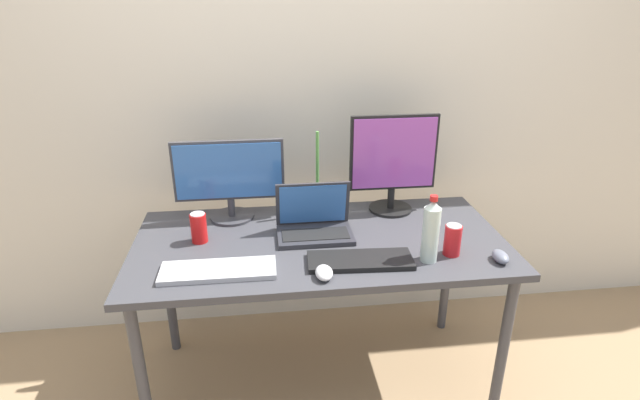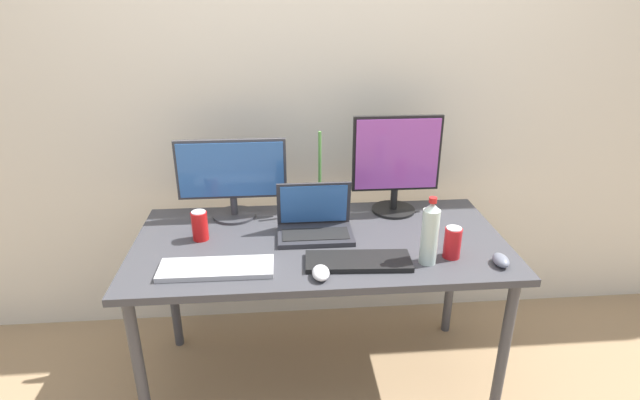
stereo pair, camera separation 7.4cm
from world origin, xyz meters
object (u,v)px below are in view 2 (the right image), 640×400
Objects in this scene: bamboo_vase at (320,199)px; keyboard_main at (216,268)px; work_desk at (320,254)px; soda_can_by_laptop at (200,226)px; monitor_center at (396,162)px; soda_can_near_keyboard at (452,243)px; monitor_left at (232,176)px; mouse_by_keyboard at (321,273)px; laptop_silver at (315,223)px; mouse_by_laptop at (501,260)px; keyboard_aux at (358,261)px; water_bottle at (430,233)px.

keyboard_main is at bearing -131.56° from bamboo_vase.
soda_can_by_laptop reaches higher than work_desk.
monitor_center reaches higher than soda_can_near_keyboard.
bamboo_vase reaches higher than monitor_left.
mouse_by_keyboard is 0.53m from soda_can_near_keyboard.
laptop_silver is at bearing 91.16° from mouse_by_keyboard.
work_desk is 0.13m from laptop_silver.
bamboo_vase is at bearing 136.68° from soda_can_near_keyboard.
bamboo_vase is (0.39, 0.00, -0.13)m from monitor_left.
mouse_by_laptop is (0.68, 0.03, 0.00)m from mouse_by_keyboard.
monitor_center is at bearing 56.72° from mouse_by_keyboard.
monitor_left is at bearing 152.78° from soda_can_near_keyboard.
keyboard_aux is at bearing -77.12° from bamboo_vase.
monitor_center is at bearing 28.00° from laptop_silver.
mouse_by_keyboard reaches higher than work_desk.
water_bottle reaches higher than soda_can_near_keyboard.
mouse_by_keyboard reaches higher than keyboard_main.
mouse_by_keyboard is (0.35, -0.55, -0.18)m from monitor_left.
water_bottle is (0.41, -0.28, 0.07)m from laptop_silver.
soda_can_near_keyboard is at bearing -73.84° from monitor_center.
keyboard_aux is 0.49m from bamboo_vase.
water_bottle is 2.13× the size of soda_can_near_keyboard.
laptop_silver is (-0.38, -0.20, -0.19)m from monitor_center.
soda_can_by_laptop is at bearing 166.82° from soda_can_near_keyboard.
work_desk is 0.55m from monitor_center.
keyboard_aux is 0.17m from mouse_by_keyboard.
keyboard_main is 0.39m from mouse_by_keyboard.
mouse_by_laptop is 0.75× the size of soda_can_by_laptop.
work_desk is at bearing -94.54° from bamboo_vase.
monitor_left is (-0.37, 0.26, 0.26)m from work_desk.
mouse_by_keyboard is at bearing -11.11° from keyboard_main.
monitor_center reaches higher than work_desk.
laptop_silver is (-0.02, 0.06, 0.12)m from work_desk.
laptop_silver is 0.81× the size of bamboo_vase.
keyboard_aux reaches higher than work_desk.
monitor_left reaches higher than soda_can_near_keyboard.
water_bottle is (0.39, -0.22, 0.19)m from work_desk.
monitor_left is at bearing 147.81° from water_bottle.
monitor_left reaches higher than keyboard_main.
mouse_by_laptop is at bearing -24.31° from soda_can_near_keyboard.
water_bottle is at bearing -87.04° from monitor_center.
soda_can_near_keyboard is at bearing -20.32° from work_desk.
bamboo_vase reaches higher than soda_can_by_laptop.
bamboo_vase reaches higher than laptop_silver.
keyboard_aux is (0.50, -0.47, -0.19)m from monitor_left.
bamboo_vase is at bearing 48.93° from keyboard_main.
mouse_by_laptop is 0.83m from bamboo_vase.
laptop_silver is at bearing 154.84° from soda_can_near_keyboard.
keyboard_main is (-0.40, -0.21, 0.08)m from work_desk.
monitor_center is at bearing 92.96° from water_bottle.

